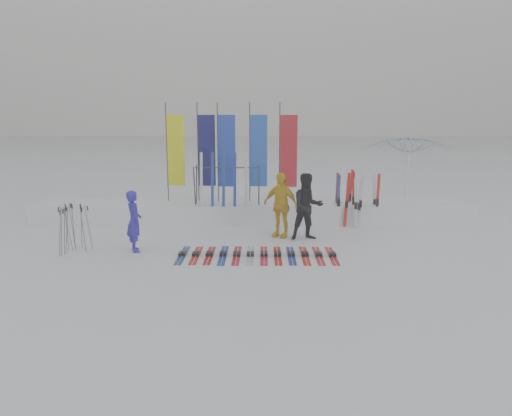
{
  "coord_description": "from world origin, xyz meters",
  "views": [
    {
      "loc": [
        0.36,
        -11.33,
        3.53
      ],
      "look_at": [
        0.2,
        1.6,
        1.0
      ],
      "focal_mm": 35.0,
      "sensor_mm": 36.0,
      "label": 1
    }
  ],
  "objects_px": {
    "person_blue": "(134,221)",
    "tent_canopy": "(409,175)",
    "person_yellow": "(280,205)",
    "ski_rack": "(227,180)",
    "ski_row": "(257,254)",
    "person_black": "(307,207)"
  },
  "relations": [
    {
      "from": "tent_canopy",
      "to": "ski_rack",
      "type": "bearing_deg",
      "value": -166.45
    },
    {
      "from": "person_blue",
      "to": "person_yellow",
      "type": "relative_size",
      "value": 0.85
    },
    {
      "from": "person_black",
      "to": "ski_row",
      "type": "distance_m",
      "value": 2.32
    },
    {
      "from": "person_yellow",
      "to": "person_blue",
      "type": "bearing_deg",
      "value": -126.41
    },
    {
      "from": "person_black",
      "to": "ski_row",
      "type": "height_order",
      "value": "person_black"
    },
    {
      "from": "ski_row",
      "to": "ski_rack",
      "type": "relative_size",
      "value": 1.9
    },
    {
      "from": "person_yellow",
      "to": "ski_rack",
      "type": "distance_m",
      "value": 2.42
    },
    {
      "from": "ski_row",
      "to": "ski_rack",
      "type": "height_order",
      "value": "ski_rack"
    },
    {
      "from": "person_blue",
      "to": "person_black",
      "type": "xyz_separation_m",
      "value": [
        4.49,
        1.25,
        0.14
      ]
    },
    {
      "from": "person_yellow",
      "to": "tent_canopy",
      "type": "relative_size",
      "value": 0.6
    },
    {
      "from": "person_black",
      "to": "person_blue",
      "type": "bearing_deg",
      "value": -176.7
    },
    {
      "from": "ski_row",
      "to": "ski_rack",
      "type": "distance_m",
      "value": 4.02
    },
    {
      "from": "person_blue",
      "to": "ski_row",
      "type": "relative_size",
      "value": 0.4
    },
    {
      "from": "ski_rack",
      "to": "person_blue",
      "type": "bearing_deg",
      "value": -123.24
    },
    {
      "from": "person_yellow",
      "to": "ski_rack",
      "type": "bearing_deg",
      "value": 164.55
    },
    {
      "from": "person_blue",
      "to": "tent_canopy",
      "type": "height_order",
      "value": "tent_canopy"
    },
    {
      "from": "person_yellow",
      "to": "ski_rack",
      "type": "height_order",
      "value": "ski_rack"
    },
    {
      "from": "person_black",
      "to": "ski_row",
      "type": "bearing_deg",
      "value": -141.99
    },
    {
      "from": "person_blue",
      "to": "ski_rack",
      "type": "xyz_separation_m",
      "value": [
        2.14,
        3.26,
        0.6
      ]
    },
    {
      "from": "person_blue",
      "to": "tent_canopy",
      "type": "distance_m",
      "value": 9.54
    },
    {
      "from": "person_black",
      "to": "ski_row",
      "type": "relative_size",
      "value": 0.48
    },
    {
      "from": "person_blue",
      "to": "ski_row",
      "type": "height_order",
      "value": "person_blue"
    }
  ]
}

